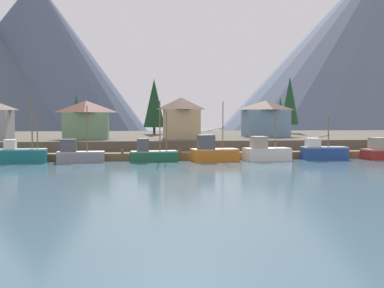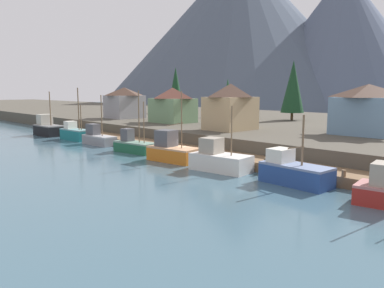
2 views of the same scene
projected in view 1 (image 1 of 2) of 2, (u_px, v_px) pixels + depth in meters
The scene contains 18 objects.
ground_plane at pixel (190, 153), 91.39m from camera, with size 400.00×400.00×1.00m, color #3D5B6B.
dock at pixel (206, 155), 73.50m from camera, with size 80.00×4.00×1.60m.
shoreline_bank at pixel (183, 141), 103.18m from camera, with size 400.00×56.00×2.50m, color #4C473D.
mountain_central_peak at pixel (36, 56), 204.00m from camera, with size 90.05×90.05×61.80m, color #4C566B.
fishing_boat_teal at pixel (21, 154), 66.85m from camera, with size 6.36×2.59×8.66m.
fishing_boat_grey at pixel (79, 154), 67.85m from camera, with size 6.35×2.52×7.55m.
fishing_boat_green at pixel (153, 154), 68.83m from camera, with size 6.49×3.06×8.24m.
fishing_boat_orange at pixel (213, 152), 69.53m from camera, with size 6.56×3.68×8.19m.
fishing_boat_white at pixel (266, 152), 70.46m from camera, with size 6.58×3.74×6.77m.
fishing_boat_blue at pixel (323, 152), 71.98m from camera, with size 6.39×3.00×6.23m.
fishing_boat_red at pixel (383, 152), 72.65m from camera, with size 6.62×3.79×7.64m.
house_green at pixel (86, 119), 82.71m from camera, with size 7.50×6.07×6.22m.
house_tan at pixel (181, 118), 82.53m from camera, with size 5.77×7.03×6.73m.
house_blue at pixel (265, 118), 92.68m from camera, with size 7.95×6.99×6.59m.
conifer_near_left at pixel (280, 113), 105.26m from camera, with size 2.62×2.62×7.56m.
conifer_near_right at pixel (290, 101), 111.48m from camera, with size 3.93×3.93×12.45m.
conifer_mid_left at pixel (76, 110), 100.87m from camera, with size 2.32×2.32×8.23m.
conifer_back_left at pixel (154, 103), 103.74m from camera, with size 4.40×4.40×11.39m.
Camera 1 is at (-11.39, -70.46, 6.01)m, focal length 47.38 mm.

